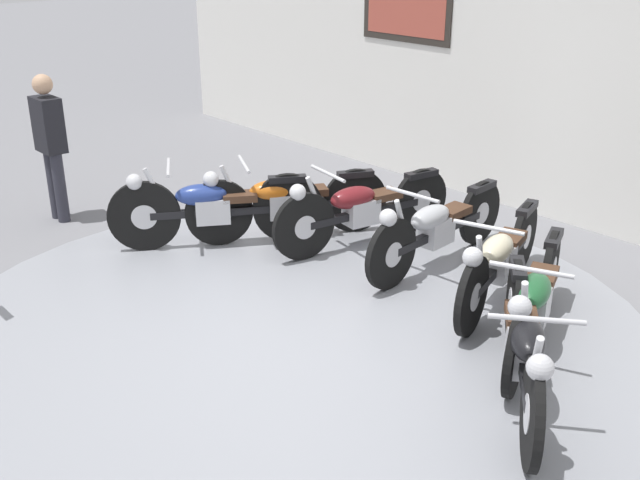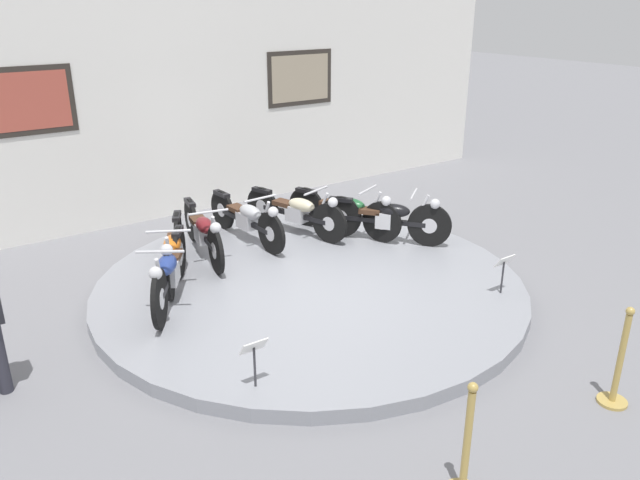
# 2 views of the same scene
# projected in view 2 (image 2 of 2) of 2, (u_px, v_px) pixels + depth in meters

# --- Properties ---
(ground_plane) EXTENTS (60.00, 60.00, 0.00)m
(ground_plane) POSITION_uv_depth(u_px,v_px,m) (310.00, 291.00, 8.21)
(ground_plane) COLOR slate
(display_platform) EXTENTS (5.55, 5.55, 0.16)m
(display_platform) POSITION_uv_depth(u_px,v_px,m) (310.00, 285.00, 8.18)
(display_platform) COLOR gray
(display_platform) RESTS_ON ground_plane
(back_wall) EXTENTS (14.00, 0.22, 3.97)m
(back_wall) POSITION_uv_depth(u_px,v_px,m) (178.00, 99.00, 10.53)
(back_wall) COLOR white
(back_wall) RESTS_ON ground_plane
(motorcycle_blue) EXTENTS (1.12, 1.75, 0.82)m
(motorcycle_blue) POSITION_uv_depth(u_px,v_px,m) (169.00, 270.00, 7.47)
(motorcycle_blue) COLOR black
(motorcycle_blue) RESTS_ON display_platform
(motorcycle_orange) EXTENTS (0.96, 1.80, 0.80)m
(motorcycle_orange) POSITION_uv_depth(u_px,v_px,m) (174.00, 249.00, 8.11)
(motorcycle_orange) COLOR black
(motorcycle_orange) RESTS_ON display_platform
(motorcycle_maroon) EXTENTS (0.54, 1.97, 0.79)m
(motorcycle_maroon) POSITION_uv_depth(u_px,v_px,m) (203.00, 231.00, 8.77)
(motorcycle_maroon) COLOR black
(motorcycle_maroon) RESTS_ON display_platform
(motorcycle_silver) EXTENTS (0.54, 1.97, 0.79)m
(motorcycle_silver) POSITION_uv_depth(u_px,v_px,m) (247.00, 217.00, 9.31)
(motorcycle_silver) COLOR black
(motorcycle_silver) RESTS_ON display_platform
(motorcycle_cream) EXTENTS (0.71, 1.89, 0.78)m
(motorcycle_cream) POSITION_uv_depth(u_px,v_px,m) (297.00, 211.00, 9.60)
(motorcycle_cream) COLOR black
(motorcycle_cream) RESTS_ON display_platform
(motorcycle_green) EXTENTS (0.83, 1.84, 0.79)m
(motorcycle_green) POSITION_uv_depth(u_px,v_px,m) (345.00, 211.00, 9.59)
(motorcycle_green) COLOR black
(motorcycle_green) RESTS_ON display_platform
(motorcycle_black) EXTENTS (1.29, 1.60, 0.80)m
(motorcycle_black) POSITION_uv_depth(u_px,v_px,m) (387.00, 217.00, 9.29)
(motorcycle_black) COLOR black
(motorcycle_black) RESTS_ON display_platform
(info_placard_front_left) EXTENTS (0.26, 0.11, 0.51)m
(info_placard_front_left) POSITION_uv_depth(u_px,v_px,m) (254.00, 353.00, 5.81)
(info_placard_front_left) COLOR #333338
(info_placard_front_left) RESTS_ON display_platform
(info_placard_front_centre) EXTENTS (0.26, 0.11, 0.51)m
(info_placard_front_centre) POSITION_uv_depth(u_px,v_px,m) (504.00, 266.00, 7.67)
(info_placard_front_centre) COLOR #333338
(info_placard_front_centre) RESTS_ON display_platform
(stanchion_post_left_of_entry) EXTENTS (0.28, 0.28, 1.02)m
(stanchion_post_left_of_entry) POSITION_uv_depth(u_px,v_px,m) (465.00, 458.00, 4.75)
(stanchion_post_left_of_entry) COLOR tan
(stanchion_post_left_of_entry) RESTS_ON ground_plane
(stanchion_post_right_of_entry) EXTENTS (0.28, 0.28, 1.02)m
(stanchion_post_right_of_entry) POSITION_uv_depth(u_px,v_px,m) (618.00, 372.00, 5.84)
(stanchion_post_right_of_entry) COLOR tan
(stanchion_post_right_of_entry) RESTS_ON ground_plane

